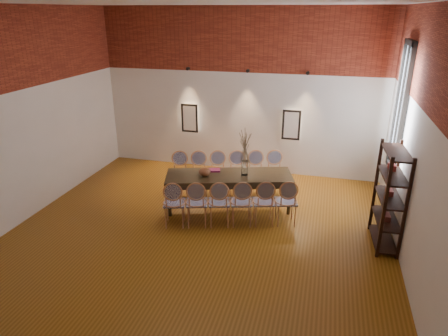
% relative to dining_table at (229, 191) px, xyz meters
% --- Properties ---
extents(floor, '(7.00, 7.00, 0.02)m').
position_rel_dining_table_xyz_m(floor, '(-0.28, -1.29, -0.39)').
color(floor, '#8A5415').
rests_on(floor, ground).
extents(ceiling, '(7.00, 7.00, 0.02)m').
position_rel_dining_table_xyz_m(ceiling, '(-0.28, -1.29, 3.63)').
color(ceiling, silver).
rests_on(ceiling, ground).
extents(wall_back, '(7.00, 0.10, 4.00)m').
position_rel_dining_table_xyz_m(wall_back, '(-0.28, 2.26, 1.62)').
color(wall_back, silver).
rests_on(wall_back, ground).
extents(wall_front, '(7.00, 0.10, 4.00)m').
position_rel_dining_table_xyz_m(wall_front, '(-0.28, -4.84, 1.62)').
color(wall_front, silver).
rests_on(wall_front, ground).
extents(wall_left, '(0.10, 7.00, 4.00)m').
position_rel_dining_table_xyz_m(wall_left, '(-3.83, -1.29, 1.62)').
color(wall_left, silver).
rests_on(wall_left, ground).
extents(wall_right, '(0.10, 7.00, 4.00)m').
position_rel_dining_table_xyz_m(wall_right, '(3.27, -1.29, 1.62)').
color(wall_right, silver).
rests_on(wall_right, ground).
extents(brick_band_back, '(7.00, 0.02, 1.50)m').
position_rel_dining_table_xyz_m(brick_band_back, '(-0.28, 2.19, 2.88)').
color(brick_band_back, maroon).
rests_on(brick_band_back, ground).
extents(brick_band_front, '(7.00, 0.02, 1.50)m').
position_rel_dining_table_xyz_m(brick_band_front, '(-0.28, -4.77, 2.88)').
color(brick_band_front, maroon).
rests_on(brick_band_front, ground).
extents(brick_band_left, '(0.02, 7.00, 1.50)m').
position_rel_dining_table_xyz_m(brick_band_left, '(-3.76, -1.29, 2.88)').
color(brick_band_left, maroon).
rests_on(brick_band_left, ground).
extents(brick_band_right, '(0.02, 7.00, 1.50)m').
position_rel_dining_table_xyz_m(brick_band_right, '(3.20, -1.29, 2.88)').
color(brick_band_right, maroon).
rests_on(brick_band_right, ground).
extents(niche_left, '(0.36, 0.06, 0.66)m').
position_rel_dining_table_xyz_m(niche_left, '(-1.58, 2.16, 0.93)').
color(niche_left, '#FFEAC6').
rests_on(niche_left, wall_back).
extents(niche_right, '(0.36, 0.06, 0.66)m').
position_rel_dining_table_xyz_m(niche_right, '(1.02, 2.16, 0.93)').
color(niche_right, '#FFEAC6').
rests_on(niche_right, wall_back).
extents(spot_fixture_left, '(0.08, 0.10, 0.08)m').
position_rel_dining_table_xyz_m(spot_fixture_left, '(-1.58, 2.13, 2.17)').
color(spot_fixture_left, black).
rests_on(spot_fixture_left, wall_back).
extents(spot_fixture_mid, '(0.08, 0.10, 0.08)m').
position_rel_dining_table_xyz_m(spot_fixture_mid, '(-0.08, 2.13, 2.17)').
color(spot_fixture_mid, black).
rests_on(spot_fixture_mid, wall_back).
extents(spot_fixture_right, '(0.08, 0.10, 0.08)m').
position_rel_dining_table_xyz_m(spot_fixture_right, '(1.32, 2.13, 2.17)').
color(spot_fixture_right, black).
rests_on(spot_fixture_right, wall_back).
extents(window_glass, '(0.02, 0.78, 2.38)m').
position_rel_dining_table_xyz_m(window_glass, '(3.18, 0.71, 1.77)').
color(window_glass, silver).
rests_on(window_glass, wall_right).
extents(window_frame, '(0.08, 0.90, 2.50)m').
position_rel_dining_table_xyz_m(window_frame, '(3.16, 0.71, 1.77)').
color(window_frame, black).
rests_on(window_frame, wall_right).
extents(window_mullion, '(0.06, 0.06, 2.40)m').
position_rel_dining_table_xyz_m(window_mullion, '(3.16, 0.71, 1.77)').
color(window_mullion, black).
rests_on(window_mullion, wall_right).
extents(dining_table, '(2.70, 1.52, 0.75)m').
position_rel_dining_table_xyz_m(dining_table, '(0.00, 0.00, 0.00)').
color(dining_table, '#362815').
rests_on(dining_table, floor).
extents(chair_near_a, '(0.55, 0.55, 0.94)m').
position_rel_dining_table_xyz_m(chair_near_a, '(-0.83, -0.97, 0.09)').
color(chair_near_a, tan).
rests_on(chair_near_a, floor).
extents(chair_near_b, '(0.55, 0.55, 0.94)m').
position_rel_dining_table_xyz_m(chair_near_b, '(-0.42, -0.85, 0.09)').
color(chair_near_b, tan).
rests_on(chair_near_b, floor).
extents(chair_near_c, '(0.55, 0.55, 0.94)m').
position_rel_dining_table_xyz_m(chair_near_c, '(-0.01, -0.73, 0.09)').
color(chair_near_c, tan).
rests_on(chair_near_c, floor).
extents(chair_near_d, '(0.55, 0.55, 0.94)m').
position_rel_dining_table_xyz_m(chair_near_d, '(0.40, -0.60, 0.09)').
color(chair_near_d, tan).
rests_on(chair_near_d, floor).
extents(chair_near_e, '(0.55, 0.55, 0.94)m').
position_rel_dining_table_xyz_m(chair_near_e, '(0.81, -0.48, 0.09)').
color(chair_near_e, tan).
rests_on(chair_near_e, floor).
extents(chair_near_f, '(0.55, 0.55, 0.94)m').
position_rel_dining_table_xyz_m(chair_near_f, '(1.22, -0.36, 0.09)').
color(chair_near_f, tan).
rests_on(chair_near_f, floor).
extents(chair_far_a, '(0.55, 0.55, 0.94)m').
position_rel_dining_table_xyz_m(chair_far_a, '(-1.22, 0.36, 0.09)').
color(chair_far_a, tan).
rests_on(chair_far_a, floor).
extents(chair_far_b, '(0.55, 0.55, 0.94)m').
position_rel_dining_table_xyz_m(chair_far_b, '(-0.81, 0.48, 0.09)').
color(chair_far_b, tan).
rests_on(chair_far_b, floor).
extents(chair_far_c, '(0.55, 0.55, 0.94)m').
position_rel_dining_table_xyz_m(chair_far_c, '(-0.40, 0.60, 0.09)').
color(chair_far_c, tan).
rests_on(chair_far_c, floor).
extents(chair_far_d, '(0.55, 0.55, 0.94)m').
position_rel_dining_table_xyz_m(chair_far_d, '(0.01, 0.73, 0.09)').
color(chair_far_d, tan).
rests_on(chair_far_d, floor).
extents(chair_far_e, '(0.55, 0.55, 0.94)m').
position_rel_dining_table_xyz_m(chair_far_e, '(0.42, 0.85, 0.09)').
color(chair_far_e, tan).
rests_on(chair_far_e, floor).
extents(chair_far_f, '(0.55, 0.55, 0.94)m').
position_rel_dining_table_xyz_m(chair_far_f, '(0.83, 0.97, 0.09)').
color(chair_far_f, tan).
rests_on(chair_far_f, floor).
extents(vase, '(0.14, 0.14, 0.30)m').
position_rel_dining_table_xyz_m(vase, '(0.31, 0.09, 0.53)').
color(vase, silver).
rests_on(vase, dining_table).
extents(dried_branches, '(0.50, 0.50, 0.70)m').
position_rel_dining_table_xyz_m(dried_branches, '(0.31, 0.09, 0.98)').
color(dried_branches, brown).
rests_on(dried_branches, vase).
extents(bowl, '(0.24, 0.24, 0.18)m').
position_rel_dining_table_xyz_m(bowl, '(-0.46, -0.19, 0.46)').
color(bowl, brown).
rests_on(bowl, dining_table).
extents(book, '(0.30, 0.25, 0.03)m').
position_rel_dining_table_xyz_m(book, '(-0.36, 0.12, 0.39)').
color(book, '#8C2052').
rests_on(book, dining_table).
extents(shelving_rack, '(0.44, 1.02, 1.80)m').
position_rel_dining_table_xyz_m(shelving_rack, '(3.00, -0.65, 0.53)').
color(shelving_rack, black).
rests_on(shelving_rack, floor).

